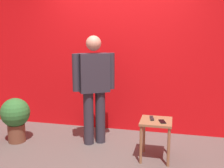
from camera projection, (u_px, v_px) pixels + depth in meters
ground_plane at (101, 159)px, 3.58m from camera, size 12.00×12.00×0.00m
back_wall_red at (120, 42)px, 4.46m from camera, size 6.04×0.12×3.02m
standing_person at (94, 85)px, 3.93m from camera, size 0.59×0.43×1.62m
side_table at (156, 128)px, 3.50m from camera, size 0.41×0.41×0.54m
cell_phone at (162, 122)px, 3.41m from camera, size 0.11×0.16×0.01m
tv_remote at (152, 118)px, 3.53m from camera, size 0.07×0.18×0.02m
potted_plant at (16, 116)px, 4.07m from camera, size 0.44×0.44×0.69m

